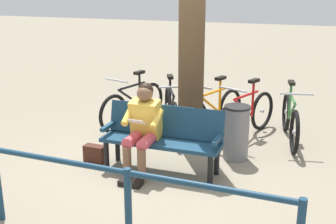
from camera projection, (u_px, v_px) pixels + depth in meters
ground_plane at (164, 167)px, 6.03m from camera, size 40.00×40.00×0.00m
bench at (163, 134)px, 5.82m from camera, size 1.61×0.51×0.87m
person_reading at (143, 125)px, 5.69m from camera, size 0.50×0.77×1.20m
handbag at (95, 154)px, 6.18m from camera, size 0.31×0.16×0.24m
tree_trunk at (192, 44)px, 6.35m from camera, size 0.38×0.38×3.15m
litter_bin at (236, 133)px, 6.21m from camera, size 0.37×0.37×0.79m
bicycle_purple at (290, 119)px, 6.89m from camera, size 0.50×1.66×0.94m
bicycle_black at (246, 116)px, 7.06m from camera, size 0.76×1.56×0.94m
bicycle_orange at (213, 113)px, 7.24m from camera, size 0.73×1.58×0.94m
bicycle_blue at (171, 111)px, 7.31m from camera, size 0.77×1.56×0.94m
bicycle_green at (133, 105)px, 7.66m from camera, size 0.64×1.62×0.94m
railing_fence at (128, 194)px, 4.02m from camera, size 3.13×0.24×0.85m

